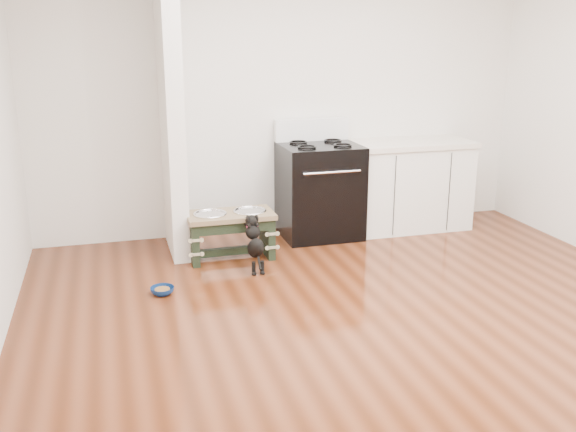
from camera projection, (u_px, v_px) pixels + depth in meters
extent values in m
plane|color=#441D0C|center=(384.00, 330.00, 4.42)|extent=(5.00, 5.00, 0.00)
plane|color=silver|center=(286.00, 98.00, 6.36)|extent=(5.00, 0.00, 5.00)
cube|color=silver|center=(171.00, 105.00, 5.68)|extent=(0.15, 0.80, 2.70)
cube|color=black|center=(320.00, 191.00, 6.35)|extent=(0.76, 0.65, 0.92)
cube|color=black|center=(330.00, 205.00, 6.08)|extent=(0.58, 0.02, 0.50)
cylinder|color=silver|center=(332.00, 172.00, 5.96)|extent=(0.56, 0.02, 0.02)
cube|color=white|center=(312.00, 130.00, 6.45)|extent=(0.76, 0.08, 0.22)
torus|color=black|center=(307.00, 147.00, 6.04)|extent=(0.18, 0.18, 0.02)
torus|color=black|center=(343.00, 145.00, 6.14)|extent=(0.18, 0.18, 0.02)
torus|color=black|center=(298.00, 142.00, 6.30)|extent=(0.18, 0.18, 0.02)
torus|color=black|center=(333.00, 141.00, 6.40)|extent=(0.18, 0.18, 0.02)
cube|color=white|center=(408.00, 187.00, 6.64)|extent=(1.20, 0.60, 0.86)
cube|color=#C0B4A4|center=(411.00, 143.00, 6.52)|extent=(1.24, 0.64, 0.05)
cube|color=black|center=(418.00, 229.00, 6.51)|extent=(1.20, 0.06, 0.10)
cube|color=black|center=(193.00, 241.00, 5.69)|extent=(0.06, 0.37, 0.38)
cube|color=black|center=(267.00, 235.00, 5.87)|extent=(0.06, 0.37, 0.38)
cube|color=black|center=(234.00, 228.00, 5.58)|extent=(0.61, 0.03, 0.10)
cube|color=black|center=(231.00, 251.00, 5.82)|extent=(0.61, 0.06, 0.06)
cube|color=brown|center=(230.00, 215.00, 5.72)|extent=(0.77, 0.41, 0.04)
cylinder|color=silver|center=(210.00, 216.00, 5.67)|extent=(0.26, 0.26, 0.05)
cylinder|color=silver|center=(250.00, 213.00, 5.77)|extent=(0.26, 0.26, 0.05)
torus|color=silver|center=(210.00, 214.00, 5.67)|extent=(0.30, 0.30, 0.02)
torus|color=silver|center=(250.00, 211.00, 5.76)|extent=(0.30, 0.30, 0.02)
cylinder|color=black|center=(254.00, 268.00, 5.40)|extent=(0.03, 0.03, 0.12)
cylinder|color=black|center=(262.00, 268.00, 5.42)|extent=(0.03, 0.03, 0.12)
sphere|color=black|center=(254.00, 274.00, 5.41)|extent=(0.04, 0.04, 0.04)
sphere|color=black|center=(263.00, 273.00, 5.43)|extent=(0.04, 0.04, 0.04)
ellipsoid|color=black|center=(256.00, 248.00, 5.44)|extent=(0.14, 0.31, 0.28)
sphere|color=black|center=(253.00, 232.00, 5.50)|extent=(0.13, 0.13, 0.13)
sphere|color=black|center=(252.00, 222.00, 5.51)|extent=(0.11, 0.11, 0.11)
sphere|color=black|center=(246.00, 220.00, 5.57)|extent=(0.04, 0.04, 0.04)
sphere|color=black|center=(254.00, 219.00, 5.59)|extent=(0.04, 0.04, 0.04)
cylinder|color=black|center=(259.00, 263.00, 5.35)|extent=(0.02, 0.09, 0.10)
torus|color=#E54367|center=(252.00, 227.00, 5.51)|extent=(0.10, 0.07, 0.10)
imported|color=navy|center=(162.00, 291.00, 5.01)|extent=(0.19, 0.19, 0.06)
cylinder|color=#563C18|center=(162.00, 290.00, 5.01)|extent=(0.12, 0.12, 0.02)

